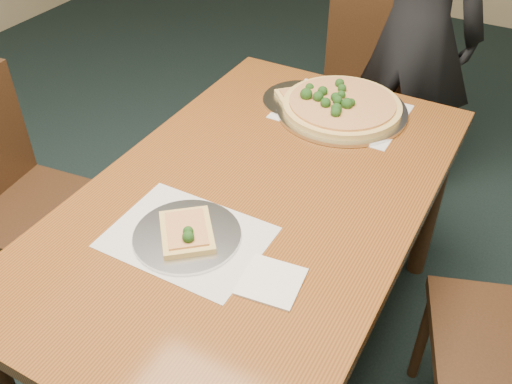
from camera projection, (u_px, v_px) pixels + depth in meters
The scene contains 10 objects.
dining_table at pixel (256, 216), 1.68m from camera, with size 0.90×1.50×0.75m.
chair_far at pixel (364, 93), 2.55m from camera, with size 0.48×0.48×0.91m.
chair_left at pixel (17, 193), 2.00m from camera, with size 0.47×0.47×0.91m.
diner at pixel (415, 28), 2.42m from camera, with size 0.58×0.38×1.59m, color black.
placemat_main at pixel (341, 112), 1.97m from camera, with size 0.42×0.32×0.00m, color white.
placemat_near at pixel (187, 237), 1.48m from camera, with size 0.40×0.30×0.00m, color white.
pizza_pan at pixel (341, 106), 1.95m from camera, with size 0.45×0.45×0.07m.
slice_plate_near at pixel (187, 234), 1.47m from camera, with size 0.28×0.28×0.06m.
slice_plate_far at pixel (303, 98), 2.02m from camera, with size 0.28×0.28×0.06m.
napkin at pixel (272, 281), 1.35m from camera, with size 0.14×0.14×0.01m, color white.
Camera 1 is at (0.71, -0.64, 1.77)m, focal length 40.00 mm.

